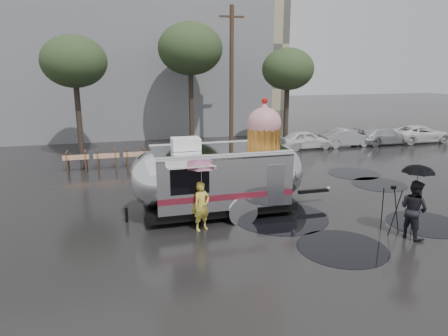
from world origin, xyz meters
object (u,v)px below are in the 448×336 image
object	(u,v)px
airstream_trailer	(221,174)
tripod	(392,205)
person_left	(202,206)
person_right	(414,209)

from	to	relation	value
airstream_trailer	tripod	distance (m)	5.76
tripod	person_left	bearing A→B (deg)	144.85
person_right	person_left	bearing A→B (deg)	57.51
person_right	tripod	distance (m)	0.65
person_left	tripod	size ratio (longest dim) A/B	1.03
airstream_trailer	person_left	world-z (taller)	airstream_trailer
airstream_trailer	person_left	size ratio (longest dim) A/B	4.83
airstream_trailer	person_left	xyz separation A→B (m)	(-1.02, -1.34, -0.67)
person_left	person_right	xyz separation A→B (m)	(6.21, -2.32, 0.11)
person_right	tripod	bearing A→B (deg)	27.15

